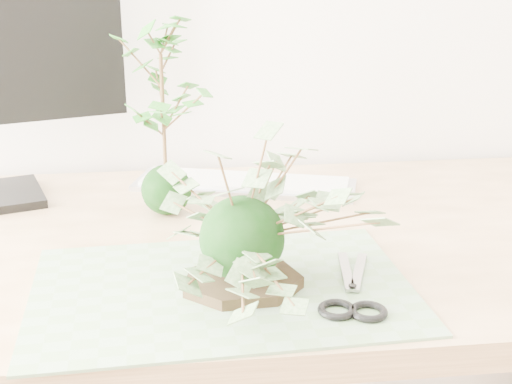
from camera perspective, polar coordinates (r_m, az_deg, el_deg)
desk at (r=1.14m, az=-3.22°, el=-7.60°), size 1.60×0.70×0.74m
cutting_mat at (r=0.93m, az=-2.71°, el=-7.75°), size 0.50×0.35×0.00m
stone_dish at (r=0.93m, az=-1.10°, el=-7.24°), size 0.17×0.17×0.01m
ivy_kokedama at (r=0.88m, az=-1.14°, el=-0.65°), size 0.33×0.33×0.22m
maple_kokedama at (r=1.13m, az=-7.60°, el=9.85°), size 0.23×0.23×0.35m
keyboard at (r=1.31m, az=-0.92°, el=0.69°), size 0.42×0.23×0.02m
scissors at (r=0.90m, az=8.16°, el=-8.64°), size 0.09×0.20×0.01m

